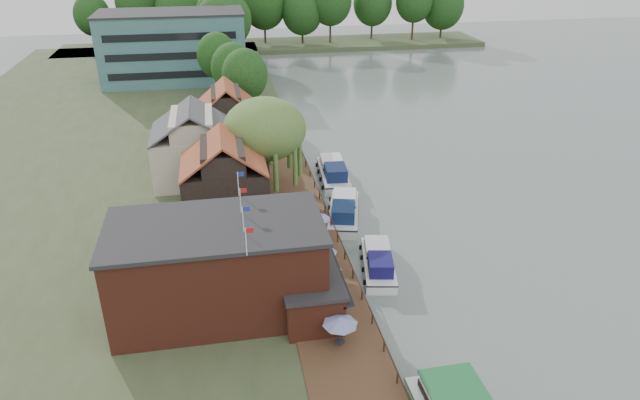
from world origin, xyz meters
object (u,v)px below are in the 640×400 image
cottage_b (194,144)px  cottage_c (227,117)px  cottage_a (224,178)px  umbrella_1 (335,300)px  umbrella_4 (315,239)px  cruiser_0 (378,259)px  umbrella_3 (325,259)px  cruiser_1 (344,208)px  willow (265,147)px  pub (245,265)px  hotel_block (173,47)px  umbrella_5 (318,225)px  cruiser_2 (333,170)px  umbrella_2 (327,278)px  umbrella_0 (340,332)px

cottage_b → cottage_c: same height
cottage_b → cottage_a: bearing=-73.3°
cottage_a → umbrella_1: bearing=-66.9°
umbrella_4 → cruiser_0: bearing=-24.0°
umbrella_3 → cruiser_1: umbrella_3 is taller
cottage_c → cruiser_0: (11.57, -29.52, -4.16)m
cottage_b → willow: size_ratio=0.92×
pub → hotel_block: size_ratio=0.79×
cottage_c → umbrella_5: (7.15, -24.66, -2.96)m
umbrella_5 → cottage_b: bearing=125.5°
cottage_a → cruiser_1: size_ratio=0.85×
umbrella_3 → cruiser_0: size_ratio=0.26×
umbrella_1 → cruiser_2: size_ratio=0.23×
umbrella_5 → cruiser_1: size_ratio=0.23×
cottage_a → umbrella_3: size_ratio=3.62×
cottage_c → umbrella_3: (6.65, -30.54, -2.96)m
hotel_block → cottage_c: bearing=-77.8°
cottage_c → cruiser_1: cottage_c is taller
cruiser_0 → cruiser_2: bearing=100.6°
cottage_a → umbrella_3: bearing=-56.4°
umbrella_2 → cruiser_0: size_ratio=0.26×
umbrella_1 → umbrella_3: (0.32, 5.68, 0.00)m
umbrella_2 → cruiser_0: (5.28, 3.80, -1.20)m
cottage_b → umbrella_5: 19.45m
umbrella_0 → cruiser_2: (5.74, 29.84, -1.01)m
umbrella_4 → cruiser_0: umbrella_4 is taller
pub → cruiser_2: pub is taller
cottage_c → hotel_block: bearing=102.2°
umbrella_0 → cruiser_1: size_ratio=0.24×
umbrella_1 → pub: bearing=160.7°
umbrella_4 → cruiser_0: size_ratio=0.26×
umbrella_1 → willow: bearing=97.3°
umbrella_0 → cruiser_0: size_ratio=0.27×
willow → cruiser_1: (7.21, -5.72, -4.98)m
cottage_c → cruiser_2: 15.85m
umbrella_1 → cruiser_2: (5.30, 26.20, -1.01)m
umbrella_3 → cruiser_2: (4.98, 20.53, -1.01)m
willow → umbrella_3: 17.29m
cottage_b → umbrella_4: 21.17m
pub → willow: willow is taller
umbrella_2 → cruiser_2: size_ratio=0.23×
umbrella_5 → cruiser_2: bearing=73.0°
cottage_c → umbrella_4: (6.39, -27.21, -2.96)m
cottage_b → umbrella_0: cottage_b is taller
cottage_b → umbrella_2: 26.57m
umbrella_4 → umbrella_5: (0.76, 2.56, 0.00)m
cruiser_1 → cruiser_0: bearing=-70.4°
cottage_a → umbrella_1: 18.95m
umbrella_0 → pub: bearing=135.2°
cottage_a → willow: size_ratio=0.82×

